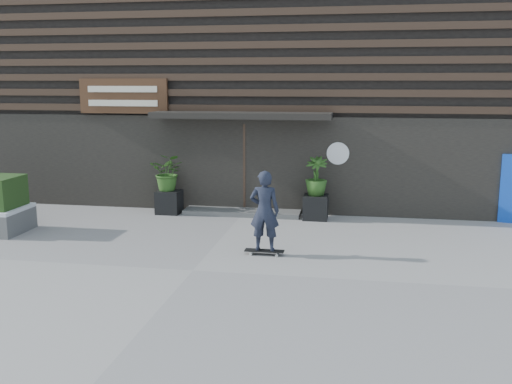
# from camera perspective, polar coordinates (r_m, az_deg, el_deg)

# --- Properties ---
(ground) EXTENTS (80.00, 80.00, 0.00)m
(ground) POSITION_cam_1_polar(r_m,az_deg,el_deg) (10.62, -6.25, -7.71)
(ground) COLOR gray
(ground) RESTS_ON ground
(entrance_step) EXTENTS (3.00, 0.80, 0.12)m
(entrance_step) POSITION_cam_1_polar(r_m,az_deg,el_deg) (14.91, -1.36, -1.98)
(entrance_step) COLOR #4D4D4A
(entrance_step) RESTS_ON ground
(planter_pot_left) EXTENTS (0.60, 0.60, 0.60)m
(planter_pot_left) POSITION_cam_1_polar(r_m,az_deg,el_deg) (15.15, -8.57, -0.96)
(planter_pot_left) COLOR black
(planter_pot_left) RESTS_ON ground
(bamboo_left) EXTENTS (0.86, 0.75, 0.96)m
(bamboo_left) POSITION_cam_1_polar(r_m,az_deg,el_deg) (15.02, -8.66, 1.95)
(bamboo_left) COLOR #2D591E
(bamboo_left) RESTS_ON planter_pot_left
(planter_pot_right) EXTENTS (0.60, 0.60, 0.60)m
(planter_pot_right) POSITION_cam_1_polar(r_m,az_deg,el_deg) (14.42, 5.91, -1.50)
(planter_pot_right) COLOR black
(planter_pot_right) RESTS_ON ground
(bamboo_right) EXTENTS (0.54, 0.54, 0.96)m
(bamboo_right) POSITION_cam_1_polar(r_m,az_deg,el_deg) (14.27, 5.97, 1.56)
(bamboo_right) COLOR #2D591E
(bamboo_right) RESTS_ON planter_pot_right
(building) EXTENTS (18.00, 11.00, 8.00)m
(building) POSITION_cam_1_polar(r_m,az_deg,el_deg) (19.83, 1.69, 12.62)
(building) COLOR black
(building) RESTS_ON ground
(skateboarder) EXTENTS (0.78, 0.39, 1.69)m
(skateboarder) POSITION_cam_1_polar(r_m,az_deg,el_deg) (11.25, 0.84, -1.92)
(skateboarder) COLOR black
(skateboarder) RESTS_ON ground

